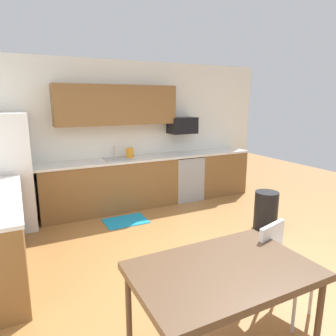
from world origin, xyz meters
name	(u,v)px	position (x,y,z in m)	size (l,w,h in m)	color
ground_plane	(203,260)	(0.00, 0.00, 0.00)	(12.00, 12.00, 0.00)	#9E6B38
wall_back	(130,134)	(0.00, 2.65, 1.35)	(5.80, 0.10, 2.70)	white
cabinet_run_back	(111,186)	(-0.51, 2.30, 0.45)	(2.47, 0.60, 0.90)	brown
cabinet_run_back_right	(218,173)	(1.86, 2.30, 0.45)	(1.08, 0.60, 0.90)	brown
countertop_back	(137,159)	(0.00, 2.30, 0.92)	(4.80, 0.64, 0.04)	silver
upper_cabinets_back	(117,105)	(-0.30, 2.43, 1.90)	(2.20, 0.34, 0.70)	brown
refrigerator	(5,173)	(-2.18, 2.22, 0.90)	(0.76, 0.70, 1.80)	white
oven_range	(184,177)	(1.02, 2.30, 0.46)	(0.60, 0.60, 0.91)	#999BA0
microwave	(182,125)	(1.02, 2.40, 1.49)	(0.54, 0.36, 0.32)	black
sink_basin	(118,162)	(-0.37, 2.30, 0.88)	(0.48, 0.40, 0.14)	#A5A8AD
sink_faucet	(115,152)	(-0.37, 2.48, 1.04)	(0.02, 0.02, 0.24)	#B2B5BA
dining_table	(223,275)	(-0.64, -1.23, 0.67)	(1.40, 0.90, 0.73)	brown
chair_near_table	(281,262)	(0.13, -1.10, 0.50)	(0.49, 0.49, 0.85)	white
trash_bin	(266,210)	(1.41, 0.39, 0.30)	(0.36, 0.36, 0.60)	black
floor_mat	(126,221)	(-0.47, 1.65, 0.01)	(0.70, 0.50, 0.01)	#198CBF
kettle	(130,153)	(-0.12, 2.35, 1.02)	(0.14, 0.14, 0.20)	orange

